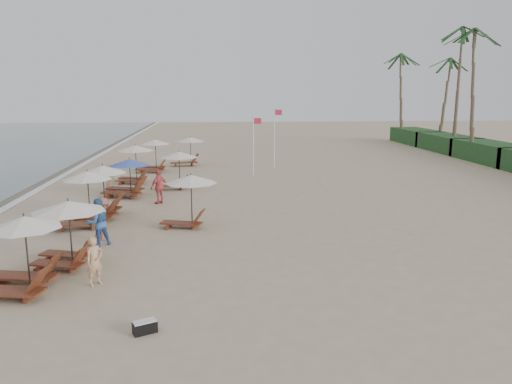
{
  "coord_description": "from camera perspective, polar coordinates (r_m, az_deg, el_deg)",
  "views": [
    {
      "loc": [
        -0.91,
        -16.28,
        5.64
      ],
      "look_at": [
        1.0,
        4.96,
        1.3
      ],
      "focal_mm": 34.37,
      "sensor_mm": 36.0,
      "label": 1
    }
  ],
  "objects": [
    {
      "name": "ground",
      "position": [
        17.25,
        -1.85,
        -7.59
      ],
      "size": [
        160.0,
        160.0,
        0.0
      ],
      "primitive_type": "plane",
      "color": "tan",
      "rests_on": "ground"
    },
    {
      "name": "foam_line",
      "position": [
        28.78,
        -25.98,
        -0.96
      ],
      "size": [
        0.5,
        140.0,
        0.02
      ],
      "primitive_type": "cube",
      "color": "white",
      "rests_on": "ground"
    },
    {
      "name": "lounger_station_0",
      "position": [
        15.59,
        -25.95,
        -6.9
      ],
      "size": [
        2.55,
        2.21,
        2.25
      ],
      "color": "brown",
      "rests_on": "ground"
    },
    {
      "name": "lounger_station_1",
      "position": [
        17.24,
        -21.35,
        -4.04
      ],
      "size": [
        2.53,
        2.39,
        2.19
      ],
      "color": "brown",
      "rests_on": "ground"
    },
    {
      "name": "lounger_station_2",
      "position": [
        22.17,
        -19.5,
        -1.03
      ],
      "size": [
        2.57,
        2.37,
        2.38
      ],
      "color": "brown",
      "rests_on": "ground"
    },
    {
      "name": "lounger_station_3",
      "position": [
        23.62,
        -17.91,
        -0.2
      ],
      "size": [
        2.67,
        2.38,
        2.38
      ],
      "color": "brown",
      "rests_on": "ground"
    },
    {
      "name": "lounger_station_4",
      "position": [
        28.01,
        -14.99,
        1.5
      ],
      "size": [
        2.76,
        2.68,
        2.05
      ],
      "color": "brown",
      "rests_on": "ground"
    },
    {
      "name": "lounger_station_5",
      "position": [
        31.91,
        -14.09,
        3.39
      ],
      "size": [
        2.49,
        2.31,
        2.4
      ],
      "color": "brown",
      "rests_on": "ground"
    },
    {
      "name": "lounger_station_6",
      "position": [
        36.22,
        -11.99,
        4.01
      ],
      "size": [
        2.6,
        2.13,
        2.34
      ],
      "color": "brown",
      "rests_on": "ground"
    },
    {
      "name": "inland_station_0",
      "position": [
        20.87,
        -7.96,
        -0.08
      ],
      "size": [
        2.54,
        2.24,
        2.22
      ],
      "color": "brown",
      "rests_on": "ground"
    },
    {
      "name": "inland_station_1",
      "position": [
        29.27,
        -9.28,
        3.09
      ],
      "size": [
        2.61,
        2.24,
        2.22
      ],
      "color": "brown",
      "rests_on": "ground"
    },
    {
      "name": "inland_station_2",
      "position": [
        38.73,
        -8.01,
        4.97
      ],
      "size": [
        2.83,
        2.24,
        2.22
      ],
      "color": "brown",
      "rests_on": "ground"
    },
    {
      "name": "beachgoer_near",
      "position": [
        15.39,
        -18.27,
        -7.63
      ],
      "size": [
        0.64,
        0.63,
        1.5
      ],
      "primitive_type": "imported",
      "rotation": [
        0.0,
        0.0,
        0.75
      ],
      "color": "tan",
      "rests_on": "ground"
    },
    {
      "name": "beachgoer_mid_a",
      "position": [
        19.21,
        -17.92,
        -3.36
      ],
      "size": [
        1.1,
        1.03,
        1.79
      ],
      "primitive_type": "imported",
      "rotation": [
        0.0,
        0.0,
        3.68
      ],
      "color": "#345D9D",
      "rests_on": "ground"
    },
    {
      "name": "beachgoer_mid_b",
      "position": [
        19.89,
        -17.38,
        -2.99
      ],
      "size": [
        0.96,
        1.24,
        1.69
      ],
      "primitive_type": "imported",
      "rotation": [
        0.0,
        0.0,
        1.92
      ],
      "color": "brown",
      "rests_on": "ground"
    },
    {
      "name": "beachgoer_far_a",
      "position": [
        25.64,
        -11.2,
        0.62
      ],
      "size": [
        1.04,
        1.06,
        1.79
      ],
      "primitive_type": "imported",
      "rotation": [
        0.0,
        0.0,
        3.95
      ],
      "color": "#D15354",
      "rests_on": "ground"
    },
    {
      "name": "beachgoer_far_b",
      "position": [
        29.51,
        -16.67,
        1.53
      ],
      "size": [
        0.73,
        0.89,
        1.55
      ],
      "primitive_type": "imported",
      "rotation": [
        0.0,
        0.0,
        1.2
      ],
      "color": "#9D7455",
      "rests_on": "ground"
    },
    {
      "name": "duffel_bag",
      "position": [
        12.4,
        -12.81,
        -15.04
      ],
      "size": [
        0.62,
        0.48,
        0.31
      ],
      "color": "black",
      "rests_on": "ground"
    },
    {
      "name": "flag_pole_near",
      "position": [
        33.94,
        -0.26,
        5.86
      ],
      "size": [
        0.59,
        0.08,
        4.13
      ],
      "color": "silver",
      "rests_on": "ground"
    },
    {
      "name": "flag_pole_far",
      "position": [
        36.88,
        2.2,
        6.68
      ],
      "size": [
        0.6,
        0.08,
        4.6
      ],
      "color": "silver",
      "rests_on": "ground"
    }
  ]
}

